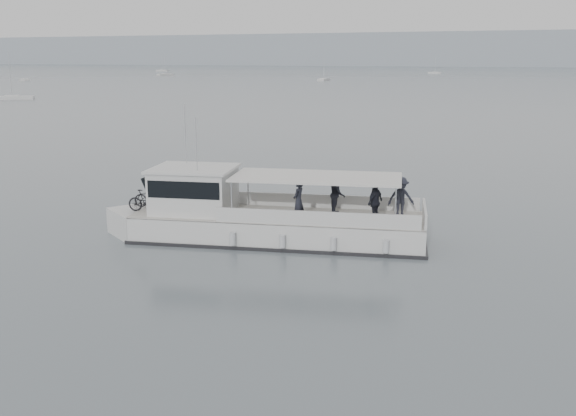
% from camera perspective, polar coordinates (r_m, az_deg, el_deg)
% --- Properties ---
extents(ground, '(1400.00, 1400.00, 0.00)m').
position_cam_1_polar(ground, '(29.10, 2.79, -3.38)').
color(ground, slate).
rests_on(ground, ground).
extents(headland, '(1400.00, 90.00, 28.00)m').
position_cam_1_polar(headland, '(586.35, 22.23, 12.93)').
color(headland, '#939EA8').
rests_on(headland, ground).
extents(tour_boat, '(15.31, 6.56, 6.40)m').
position_cam_1_polar(tour_boat, '(29.91, -3.40, -0.84)').
color(tour_boat, silver).
rests_on(tour_boat, ground).
extents(moored_fleet, '(409.27, 299.34, 9.42)m').
position_cam_1_polar(moored_fleet, '(246.25, 9.09, 11.31)').
color(moored_fleet, silver).
rests_on(moored_fleet, ground).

